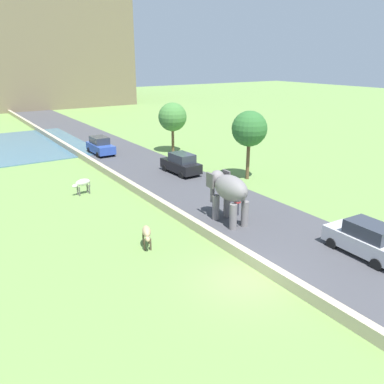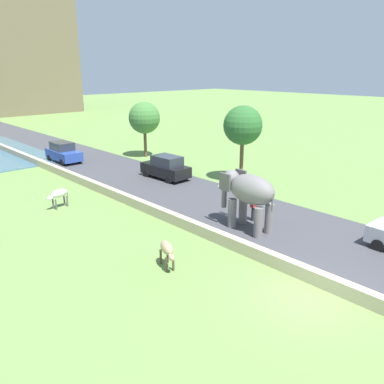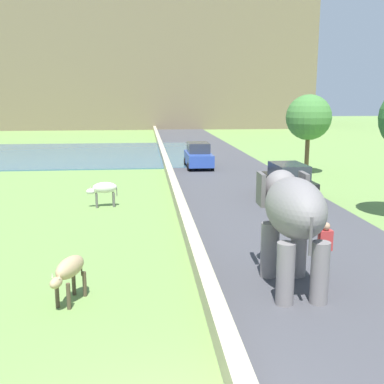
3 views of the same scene
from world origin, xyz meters
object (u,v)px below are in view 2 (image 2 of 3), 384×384
Objects in this scene: person_beside_elephant at (254,207)px; car_blue at (63,152)px; elephant at (248,192)px; cow_tan at (167,250)px; cow_white at (59,195)px; car_black at (166,167)px.

car_blue reaches higher than person_beside_elephant.
elephant reaches higher than car_blue.
cow_tan is (-6.75, -0.82, -0.04)m from person_beside_elephant.
cow_tan is at bearing -173.08° from person_beside_elephant.
cow_white is at bearing 125.89° from person_beside_elephant.
car_blue is (-1.13, 20.53, 0.03)m from person_beside_elephant.
person_beside_elephant is at bearing -101.47° from car_black.
car_blue reaches higher than cow_tan.
cow_tan is at bearing -129.08° from car_black.
car_black is 11.01m from car_blue.
car_blue is at bearing 93.14° from person_beside_elephant.
elephant is 5.77m from cow_tan.
car_black is 13.91m from cow_tan.
person_beside_elephant is 10.19m from car_black.
elephant is 0.86× the size of car_black.
car_black reaches higher than cow_tan.
cow_white is at bearing 90.10° from cow_tan.
person_beside_elephant is at bearing 22.22° from elephant.
elephant is 11.38m from cow_white.
car_black is at bearing 78.53° from person_beside_elephant.
elephant is at bearing -60.07° from cow_white.
car_black is 1.01× the size of car_blue.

